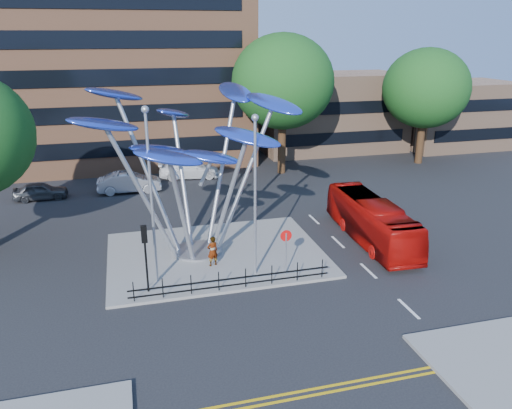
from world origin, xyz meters
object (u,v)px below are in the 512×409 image
object	(u,v)px
street_lamp_left	(150,182)
no_entry_sign_island	(286,245)
traffic_light_island	(145,245)
street_lamp_right	(255,183)
pedestrian	(212,251)
red_bus	(371,220)
parked_car_left	(41,191)
parked_car_right	(189,169)
leaf_sculpture	(191,135)
tree_right	(283,82)
tree_far	(426,88)
parked_car_mid	(129,182)

from	to	relation	value
street_lamp_left	no_entry_sign_island	xyz separation A→B (m)	(6.50, -0.98, -3.54)
street_lamp_left	traffic_light_island	size ratio (longest dim) A/B	2.57
street_lamp_right	pedestrian	xyz separation A→B (m)	(-1.96, 1.50, -4.10)
red_bus	street_lamp_left	bearing A→B (deg)	-167.78
street_lamp_left	traffic_light_island	world-z (taller)	street_lamp_left
parked_car_left	parked_car_right	bearing A→B (deg)	-77.50
leaf_sculpture	parked_car_left	size ratio (longest dim) A/B	3.25
tree_right	pedestrian	size ratio (longest dim) A/B	7.20
parked_car_left	street_lamp_left	bearing A→B (deg)	-156.77
tree_far	traffic_light_island	size ratio (longest dim) A/B	3.16
tree_right	leaf_sculpture	bearing A→B (deg)	-123.31
traffic_light_island	parked_car_left	world-z (taller)	traffic_light_island
street_lamp_right	parked_car_mid	distance (m)	18.12
street_lamp_left	pedestrian	distance (m)	5.41
red_bus	street_lamp_right	bearing A→B (deg)	-158.63
street_lamp_right	traffic_light_island	xyz separation A→B (m)	(-5.50, -0.50, -2.48)
traffic_light_island	red_bus	world-z (taller)	traffic_light_island
red_bus	traffic_light_island	bearing A→B (deg)	-164.06
street_lamp_left	no_entry_sign_island	bearing A→B (deg)	-8.61
parked_car_left	parked_car_mid	distance (m)	6.57
tree_far	traffic_light_island	world-z (taller)	tree_far
leaf_sculpture	traffic_light_island	size ratio (longest dim) A/B	3.71
street_lamp_left	parked_car_left	size ratio (longest dim) A/B	2.25
street_lamp_right	parked_car_left	world-z (taller)	street_lamp_right
tree_right	parked_car_right	world-z (taller)	tree_right
tree_far	street_lamp_left	bearing A→B (deg)	-145.08
parked_car_mid	parked_car_right	distance (m)	5.92
parked_car_mid	leaf_sculpture	bearing A→B (deg)	-164.44
parked_car_left	parked_car_right	distance (m)	12.12
street_lamp_right	red_bus	size ratio (longest dim) A/B	0.88
parked_car_mid	pedestrian	bearing A→B (deg)	-164.32
tree_far	parked_car_right	size ratio (longest dim) A/B	2.05
parked_car_mid	tree_right	bearing A→B (deg)	-78.87
street_lamp_left	street_lamp_right	size ratio (longest dim) A/B	1.06
tree_right	pedestrian	world-z (taller)	tree_right
leaf_sculpture	street_lamp_left	world-z (taller)	leaf_sculpture
tree_right	street_lamp_right	size ratio (longest dim) A/B	1.46
no_entry_sign_island	leaf_sculpture	bearing A→B (deg)	134.33
street_lamp_left	parked_car_left	distance (m)	18.22
traffic_light_island	parked_car_right	size ratio (longest dim) A/B	0.65
tree_right	street_lamp_right	bearing A→B (deg)	-111.54
street_lamp_right	red_bus	world-z (taller)	street_lamp_right
no_entry_sign_island	parked_car_left	distance (m)	21.99
red_bus	parked_car_right	size ratio (longest dim) A/B	1.79
leaf_sculpture	street_lamp_right	bearing A→B (deg)	-55.09
parked_car_left	parked_car_right	size ratio (longest dim) A/B	0.74
tree_right	no_entry_sign_island	distance (m)	21.31
tree_far	street_lamp_right	xyz separation A→B (m)	(-21.50, -19.00, -2.01)
traffic_light_island	pedestrian	size ratio (longest dim) A/B	2.04
no_entry_sign_island	pedestrian	world-z (taller)	no_entry_sign_island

